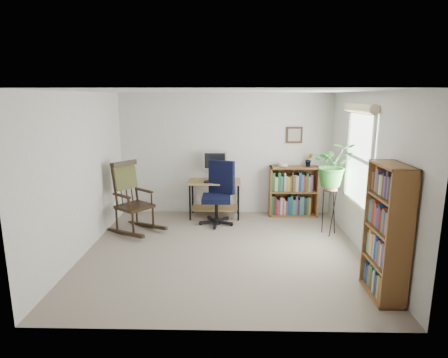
{
  "coord_description": "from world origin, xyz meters",
  "views": [
    {
      "loc": [
        0.13,
        -5.38,
        2.32
      ],
      "look_at": [
        0.0,
        0.4,
        1.05
      ],
      "focal_mm": 30.0,
      "sensor_mm": 36.0,
      "label": 1
    }
  ],
  "objects_px": {
    "desk": "(215,199)",
    "low_bookshelf": "(293,191)",
    "office_chair": "(216,193)",
    "rocking_chair": "(134,197)",
    "tall_bookshelf": "(387,232)"
  },
  "relations": [
    {
      "from": "office_chair",
      "to": "tall_bookshelf",
      "type": "bearing_deg",
      "value": -28.14
    },
    {
      "from": "desk",
      "to": "office_chair",
      "type": "bearing_deg",
      "value": -83.31
    },
    {
      "from": "desk",
      "to": "low_bookshelf",
      "type": "bearing_deg",
      "value": 4.42
    },
    {
      "from": "rocking_chair",
      "to": "office_chair",
      "type": "bearing_deg",
      "value": -36.0
    },
    {
      "from": "rocking_chair",
      "to": "tall_bookshelf",
      "type": "relative_size",
      "value": 0.79
    },
    {
      "from": "desk",
      "to": "low_bookshelf",
      "type": "height_order",
      "value": "low_bookshelf"
    },
    {
      "from": "desk",
      "to": "rocking_chair",
      "type": "distance_m",
      "value": 1.63
    },
    {
      "from": "rocking_chair",
      "to": "low_bookshelf",
      "type": "relative_size",
      "value": 1.27
    },
    {
      "from": "desk",
      "to": "rocking_chair",
      "type": "relative_size",
      "value": 0.8
    },
    {
      "from": "desk",
      "to": "rocking_chair",
      "type": "height_order",
      "value": "rocking_chair"
    },
    {
      "from": "office_chair",
      "to": "tall_bookshelf",
      "type": "xyz_separation_m",
      "value": [
        2.08,
        -2.51,
        0.2
      ]
    },
    {
      "from": "low_bookshelf",
      "to": "office_chair",
      "type": "bearing_deg",
      "value": -159.22
    },
    {
      "from": "low_bookshelf",
      "to": "tall_bookshelf",
      "type": "height_order",
      "value": "tall_bookshelf"
    },
    {
      "from": "tall_bookshelf",
      "to": "desk",
      "type": "bearing_deg",
      "value": 125.8
    },
    {
      "from": "office_chair",
      "to": "rocking_chair",
      "type": "xyz_separation_m",
      "value": [
        -1.41,
        -0.42,
        0.04
      ]
    }
  ]
}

